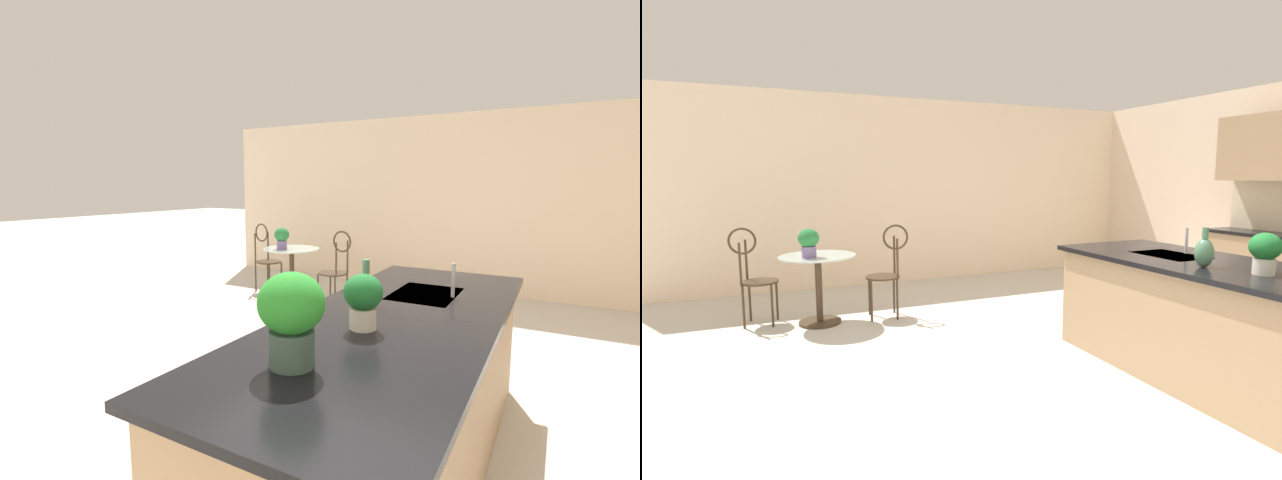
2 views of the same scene
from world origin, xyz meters
TOP-DOWN VIEW (x-y plane):
  - ground_plane at (0.00, 0.00)m, footprint 40.00×40.00m
  - wall_left_window at (-4.26, 0.00)m, footprint 0.12×7.80m
  - kitchen_island at (0.30, 0.85)m, footprint 2.80×1.06m
  - bistro_table at (-2.53, -1.71)m, footprint 0.80×0.80m
  - chair_near_window at (-2.48, -0.96)m, footprint 0.43×0.51m
  - chair_by_island at (-2.77, -2.34)m, footprint 0.45×0.51m
  - sink_faucet at (-0.25, 1.03)m, footprint 0.02×0.02m
  - potted_plant_on_table at (-2.43, -1.80)m, footprint 0.21×0.21m
  - potted_plant_counter_near at (0.60, 0.77)m, footprint 0.20×0.20m
  - vase_on_counter at (0.25, 0.64)m, footprint 0.13×0.13m

SIDE VIEW (x-z plane):
  - ground_plane at x=0.00m, z-range 0.00..0.00m
  - bistro_table at x=-2.53m, z-range 0.08..0.82m
  - kitchen_island at x=0.30m, z-range 0.00..0.92m
  - chair_near_window at x=-2.48m, z-range 0.05..1.09m
  - chair_by_island at x=-2.77m, z-range 0.05..1.09m
  - potted_plant_on_table at x=-2.43m, z-range 0.76..1.06m
  - sink_faucet at x=-0.25m, z-range 0.92..1.14m
  - vase_on_counter at x=0.25m, z-range 0.89..1.17m
  - potted_plant_counter_near at x=0.60m, z-range 0.94..1.22m
  - wall_left_window at x=-4.26m, z-range 0.00..2.70m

